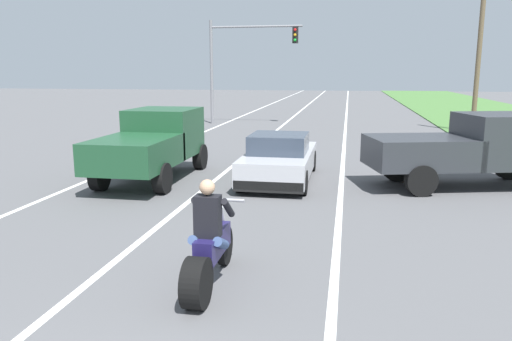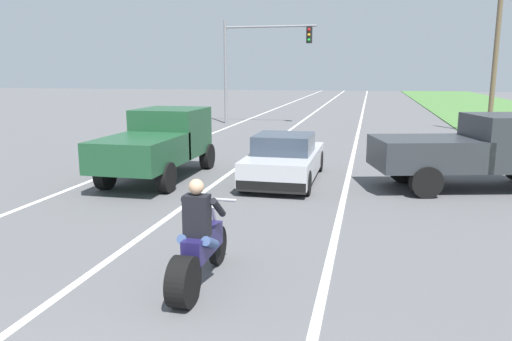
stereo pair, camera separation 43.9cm
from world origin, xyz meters
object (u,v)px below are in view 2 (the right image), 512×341
Objects in this scene: motorcycle_with_rider at (198,249)px; construction_barrel_nearest at (423,163)px; sports_car_silver at (285,159)px; pickup_truck_left_lane_dark_green at (159,141)px; pickup_truck_right_shoulder_dark_grey at (476,148)px; traffic_light_mast_near at (254,54)px.

construction_barrel_nearest is at bearing 65.14° from motorcycle_with_rider.
sports_car_silver is 3.67m from pickup_truck_left_lane_dark_green.
construction_barrel_nearest is at bearing 144.92° from pickup_truck_right_shoulder_dark_grey.
traffic_light_mast_near is at bearing 122.40° from pickup_truck_right_shoulder_dark_grey.
pickup_truck_left_lane_dark_green and pickup_truck_right_shoulder_dark_grey have the same top height.
pickup_truck_left_lane_dark_green is at bearing 117.50° from motorcycle_with_rider.
pickup_truck_right_shoulder_dark_grey is at bearing 3.84° from pickup_truck_left_lane_dark_green.
construction_barrel_nearest is (7.48, 1.44, -0.60)m from pickup_truck_left_lane_dark_green.
traffic_light_mast_near reaches higher than pickup_truck_left_lane_dark_green.
traffic_light_mast_near is at bearing 101.11° from motorcycle_with_rider.
motorcycle_with_rider is 9.09m from pickup_truck_right_shoulder_dark_grey.
sports_car_silver is at bearing 6.64° from pickup_truck_left_lane_dark_green.
pickup_truck_right_shoulder_dark_grey is (8.70, 0.58, 0.00)m from pickup_truck_left_lane_dark_green.
sports_car_silver is 4.30× the size of construction_barrel_nearest.
motorcycle_with_rider reaches higher than sports_car_silver.
traffic_light_mast_near is (-0.82, 15.58, 2.94)m from pickup_truck_left_lane_dark_green.
sports_car_silver is at bearing -73.69° from traffic_light_mast_near.
pickup_truck_left_lane_dark_green is (-3.60, 6.92, 0.51)m from motorcycle_with_rider.
motorcycle_with_rider is 0.37× the size of traffic_light_mast_near.
sports_car_silver reaches higher than construction_barrel_nearest.
construction_barrel_nearest is (3.86, 1.02, -0.13)m from sports_car_silver.
pickup_truck_left_lane_dark_green is 0.93× the size of pickup_truck_right_shoulder_dark_grey.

